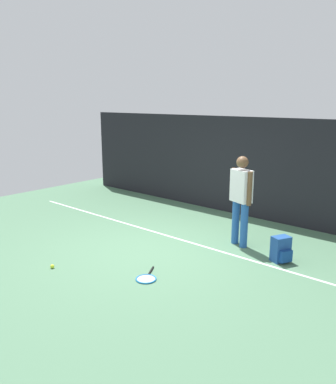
% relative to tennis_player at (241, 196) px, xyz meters
% --- Properties ---
extents(ground_plane, '(12.00, 12.00, 0.00)m').
position_rel_tennis_player_xyz_m(ground_plane, '(-1.12, -1.17, -0.97)').
color(ground_plane, '#4C7556').
extents(back_fence, '(10.00, 0.10, 2.32)m').
position_rel_tennis_player_xyz_m(back_fence, '(-1.12, 1.83, 0.19)').
color(back_fence, black).
rests_on(back_fence, ground).
extents(court_line, '(9.00, 0.05, 0.00)m').
position_rel_tennis_player_xyz_m(court_line, '(-1.12, -0.51, -0.96)').
color(court_line, white).
rests_on(court_line, ground).
extents(tennis_player, '(0.51, 0.33, 1.70)m').
position_rel_tennis_player_xyz_m(tennis_player, '(0.00, 0.00, 0.00)').
color(tennis_player, '#2659A5').
rests_on(tennis_player, ground).
extents(tennis_racket, '(0.45, 0.62, 0.03)m').
position_rel_tennis_player_xyz_m(tennis_racket, '(-0.31, -2.20, -0.95)').
color(tennis_racket, black).
rests_on(tennis_racket, ground).
extents(backpack, '(0.36, 0.36, 0.44)m').
position_rel_tennis_player_xyz_m(backpack, '(0.95, -0.21, -0.76)').
color(backpack, '#1E478C').
rests_on(backpack, ground).
extents(tennis_ball_near_player, '(0.07, 0.07, 0.07)m').
position_rel_tennis_player_xyz_m(tennis_ball_near_player, '(-1.75, -2.94, -0.93)').
color(tennis_ball_near_player, '#CCE033').
rests_on(tennis_ball_near_player, ground).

